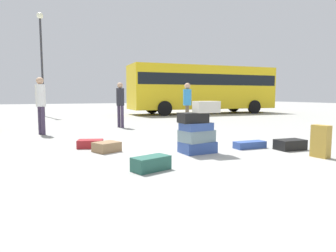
% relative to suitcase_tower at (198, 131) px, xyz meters
% --- Properties ---
extents(ground_plane, '(80.00, 80.00, 0.00)m').
position_rel_suitcase_tower_xyz_m(ground_plane, '(-0.43, 0.28, -0.48)').
color(ground_plane, '#9E9E99').
extents(suitcase_tower, '(0.82, 0.64, 1.12)m').
position_rel_suitcase_tower_xyz_m(suitcase_tower, '(0.00, 0.00, 0.00)').
color(suitcase_tower, '#334F99').
rests_on(suitcase_tower, ground).
extents(suitcase_teal_upright_blue, '(0.70, 0.51, 0.24)m').
position_rel_suitcase_tower_xyz_m(suitcase_teal_upright_blue, '(-1.43, -1.03, -0.36)').
color(suitcase_teal_upright_blue, '#26594C').
rests_on(suitcase_teal_upright_blue, ground).
extents(suitcase_maroon_behind_tower, '(0.66, 0.51, 0.19)m').
position_rel_suitcase_tower_xyz_m(suitcase_maroon_behind_tower, '(-2.05, 1.54, -0.38)').
color(suitcase_maroon_behind_tower, maroon).
rests_on(suitcase_maroon_behind_tower, ground).
extents(suitcase_black_white_trunk, '(0.66, 0.42, 0.23)m').
position_rel_suitcase_tower_xyz_m(suitcase_black_white_trunk, '(2.16, -0.46, -0.36)').
color(suitcase_black_white_trunk, black).
rests_on(suitcase_black_white_trunk, ground).
extents(suitcase_navy_right_side, '(0.76, 0.30, 0.16)m').
position_rel_suitcase_tower_xyz_m(suitcase_navy_right_side, '(1.42, 0.05, -0.40)').
color(suitcase_navy_right_side, '#334F99').
rests_on(suitcase_navy_right_side, ground).
extents(suitcase_tan_foreground_near, '(0.23, 0.37, 0.65)m').
position_rel_suitcase_tower_xyz_m(suitcase_tan_foreground_near, '(2.07, -1.35, -0.15)').
color(suitcase_tan_foreground_near, '#B28C33').
rests_on(suitcase_tan_foreground_near, ground).
extents(suitcase_brown_foreground_far, '(0.65, 0.61, 0.22)m').
position_rel_suitcase_tower_xyz_m(suitcase_brown_foreground_far, '(-1.78, 0.91, -0.37)').
color(suitcase_brown_foreground_far, olive).
rests_on(suitcase_brown_foreground_far, ground).
extents(suitcase_maroon_left_side, '(0.56, 0.44, 0.21)m').
position_rel_suitcase_tower_xyz_m(suitcase_maroon_left_side, '(0.83, 1.83, -0.37)').
color(suitcase_maroon_left_side, maroon).
rests_on(suitcase_maroon_left_side, ground).
extents(person_bearded_onlooker, '(0.30, 0.32, 1.81)m').
position_rel_suitcase_tower_xyz_m(person_bearded_onlooker, '(-3.12, 4.58, 0.60)').
color(person_bearded_onlooker, '#3F334C').
rests_on(person_bearded_onlooker, ground).
extents(person_tourist_with_camera, '(0.30, 0.31, 1.69)m').
position_rel_suitcase_tower_xyz_m(person_tourist_with_camera, '(1.78, 4.11, 0.53)').
color(person_tourist_with_camera, brown).
rests_on(person_tourist_with_camera, ground).
extents(person_passerby_in_red, '(0.30, 0.32, 1.73)m').
position_rel_suitcase_tower_xyz_m(person_passerby_in_red, '(-0.31, 5.68, 0.55)').
color(person_passerby_in_red, '#3F334C').
rests_on(person_passerby_in_red, ground).
extents(parked_bus, '(10.10, 2.97, 3.15)m').
position_rel_suitcase_tower_xyz_m(parked_bus, '(7.01, 12.25, 1.35)').
color(parked_bus, yellow).
rests_on(parked_bus, ground).
extents(lamp_post, '(0.36, 0.36, 6.00)m').
position_rel_suitcase_tower_xyz_m(lamp_post, '(-3.03, 13.59, 3.45)').
color(lamp_post, '#333338').
rests_on(lamp_post, ground).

